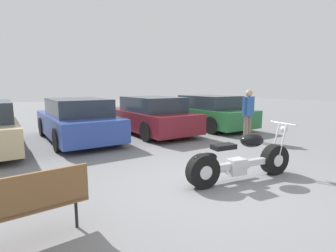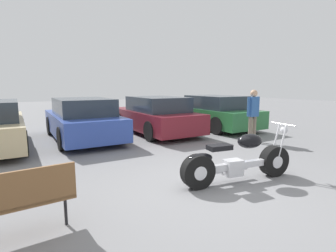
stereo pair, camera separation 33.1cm
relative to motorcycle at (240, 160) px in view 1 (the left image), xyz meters
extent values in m
plane|color=slate|center=(-0.55, 0.09, -0.41)|extent=(60.00, 60.00, 0.00)
cylinder|color=black|center=(0.90, -0.13, -0.10)|extent=(0.64, 0.28, 0.62)
cylinder|color=silver|center=(0.90, -0.13, -0.10)|extent=(0.28, 0.25, 0.25)
cylinder|color=black|center=(-0.85, 0.11, -0.10)|extent=(0.64, 0.28, 0.62)
cylinder|color=silver|center=(-0.85, 0.11, -0.10)|extent=(0.28, 0.25, 0.25)
cube|color=silver|center=(0.03, -0.01, -0.09)|extent=(1.35, 0.29, 0.12)
cube|color=silver|center=(-0.10, 0.01, -0.12)|extent=(0.37, 0.28, 0.30)
ellipsoid|color=black|center=(0.27, -0.04, 0.36)|extent=(0.56, 0.40, 0.28)
cube|color=black|center=(-0.41, 0.05, 0.30)|extent=(0.47, 0.30, 0.09)
ellipsoid|color=black|center=(-0.80, 0.11, 0.13)|extent=(0.50, 0.26, 0.20)
cylinder|color=silver|center=(0.97, -0.23, 0.27)|extent=(0.22, 0.06, 0.75)
cylinder|color=silver|center=(1.00, -0.05, 0.27)|extent=(0.22, 0.06, 0.75)
cylinder|color=silver|center=(1.07, -0.15, 0.64)|extent=(0.12, 0.62, 0.03)
sphere|color=silver|center=(1.11, -0.16, 0.52)|extent=(0.15, 0.15, 0.15)
cylinder|color=silver|center=(-0.32, 0.18, -0.21)|extent=(1.34, 0.26, 0.08)
cylinder|color=black|center=(-3.46, 6.97, -0.08)|extent=(0.20, 0.68, 0.68)
cylinder|color=black|center=(-3.46, 4.16, -0.08)|extent=(0.20, 0.68, 0.68)
cube|color=#2D479E|center=(-1.62, 5.70, 0.11)|extent=(1.87, 4.53, 0.69)
cube|color=#28333D|center=(-1.62, 5.43, 0.72)|extent=(1.65, 2.36, 0.54)
cylinder|color=black|center=(-2.50, 7.11, -0.08)|extent=(0.20, 0.68, 0.68)
cylinder|color=black|center=(-0.75, 7.11, -0.08)|extent=(0.20, 0.68, 0.68)
cylinder|color=black|center=(-2.50, 4.30, -0.08)|extent=(0.20, 0.68, 0.68)
cylinder|color=black|center=(-0.75, 4.30, -0.08)|extent=(0.20, 0.68, 0.68)
cube|color=maroon|center=(1.08, 5.54, 0.11)|extent=(1.87, 4.53, 0.69)
cube|color=#28333D|center=(1.08, 5.26, 0.72)|extent=(1.65, 2.36, 0.54)
cylinder|color=black|center=(0.21, 6.94, -0.08)|extent=(0.20, 0.68, 0.68)
cylinder|color=black|center=(1.96, 6.94, -0.08)|extent=(0.20, 0.68, 0.68)
cylinder|color=black|center=(0.21, 4.13, -0.08)|extent=(0.20, 0.68, 0.68)
cylinder|color=black|center=(1.96, 4.13, -0.08)|extent=(0.20, 0.68, 0.68)
cube|color=#286B38|center=(3.79, 5.36, 0.11)|extent=(1.87, 4.53, 0.69)
cube|color=#28333D|center=(3.79, 5.09, 0.72)|extent=(1.65, 2.36, 0.54)
cylinder|color=black|center=(2.92, 6.76, -0.08)|extent=(0.20, 0.68, 0.68)
cylinder|color=black|center=(4.67, 6.76, -0.08)|extent=(0.20, 0.68, 0.68)
cylinder|color=black|center=(2.92, 3.96, -0.08)|extent=(0.20, 0.68, 0.68)
cylinder|color=black|center=(4.67, 3.96, -0.08)|extent=(0.20, 0.68, 0.68)
cube|color=brown|center=(-3.84, -0.07, 0.04)|extent=(1.71, 0.52, 0.05)
cube|color=brown|center=(-3.83, -0.25, 0.26)|extent=(1.69, 0.16, 0.44)
cylinder|color=black|center=(-3.10, -0.01, -0.19)|extent=(0.04, 0.04, 0.45)
cylinder|color=#726656|center=(2.96, 2.40, 0.01)|extent=(0.12, 0.12, 0.84)
cylinder|color=#726656|center=(3.15, 2.40, 0.01)|extent=(0.12, 0.12, 0.84)
cube|color=#2D5999|center=(3.06, 2.40, 0.74)|extent=(0.34, 0.20, 0.63)
cylinder|color=#2D5999|center=(2.84, 2.40, 0.77)|extent=(0.08, 0.08, 0.58)
cylinder|color=#2D5999|center=(3.28, 2.40, 0.77)|extent=(0.08, 0.08, 0.58)
sphere|color=tan|center=(3.06, 2.40, 1.17)|extent=(0.23, 0.23, 0.23)
camera|label=1|loc=(-3.84, -3.32, 1.41)|focal=28.00mm
camera|label=2|loc=(-3.56, -3.49, 1.41)|focal=28.00mm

